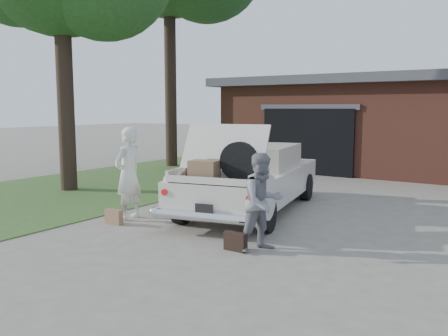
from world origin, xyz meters
The scene contains 8 objects.
ground centered at (0.00, 0.00, 0.00)m, with size 90.00×90.00×0.00m, color gray.
grass_strip centered at (-5.50, 3.00, 0.01)m, with size 6.00×16.00×0.02m, color #2D4C1E.
house centered at (0.98, 11.47, 1.67)m, with size 12.80×7.80×3.30m.
sedan centered at (-0.21, 1.98, 0.73)m, with size 2.83×5.23×1.92m.
woman_left centered at (-1.87, -0.03, 0.93)m, with size 0.67×0.44×1.85m, color silver.
woman_right centered at (1.39, -0.42, 0.77)m, with size 0.75×0.58×1.54m, color gray.
suitcase_left centered at (-1.80, -0.51, 0.14)m, with size 0.37×0.12×0.29m, color #93674B.
suitcase_right centered at (1.05, -0.67, 0.15)m, with size 0.38×0.12×0.29m, color black.
Camera 1 is at (4.85, -6.79, 2.22)m, focal length 38.00 mm.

